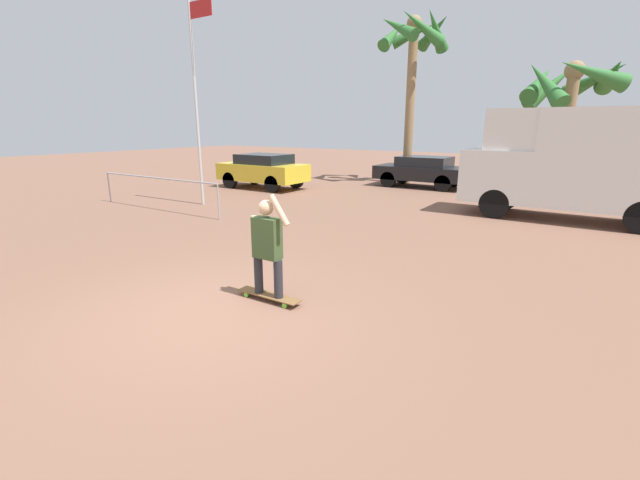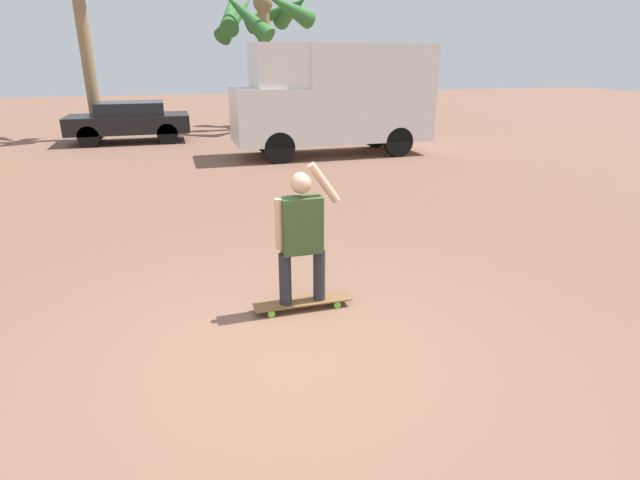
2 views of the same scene
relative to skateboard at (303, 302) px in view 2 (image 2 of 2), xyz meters
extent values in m
plane|color=brown|center=(-0.37, -0.90, -0.08)|extent=(80.00, 80.00, 0.00)
cube|color=brown|center=(0.00, 0.00, 0.01)|extent=(1.14, 0.24, 0.02)
cylinder|color=#66C633|center=(-0.39, -0.10, -0.04)|extent=(0.08, 0.03, 0.08)
cylinder|color=#66C633|center=(-0.39, 0.10, -0.04)|extent=(0.08, 0.03, 0.08)
cylinder|color=#66C633|center=(0.39, -0.10, -0.04)|extent=(0.08, 0.03, 0.08)
cylinder|color=#66C633|center=(0.39, 0.10, -0.04)|extent=(0.08, 0.03, 0.08)
cylinder|color=#28282D|center=(-0.20, 0.00, 0.32)|extent=(0.14, 0.14, 0.61)
cylinder|color=#28282D|center=(0.20, 0.00, 0.32)|extent=(0.14, 0.14, 0.61)
cube|color=#384C28|center=(0.00, 0.00, 0.95)|extent=(0.45, 0.22, 0.64)
sphere|color=tan|center=(0.00, 0.00, 1.42)|extent=(0.23, 0.23, 0.23)
cylinder|color=tan|center=(-0.25, 0.00, 0.98)|extent=(0.09, 0.09, 0.57)
cylinder|color=tan|center=(0.25, 0.00, 1.41)|extent=(0.37, 0.09, 0.47)
cylinder|color=black|center=(1.58, 8.61, 0.35)|extent=(0.87, 0.28, 0.87)
cylinder|color=black|center=(1.58, 10.35, 0.35)|extent=(0.87, 0.28, 0.87)
cylinder|color=black|center=(5.19, 8.61, 0.35)|extent=(0.87, 0.28, 0.87)
cylinder|color=black|center=(5.19, 10.35, 0.35)|extent=(0.87, 0.28, 0.87)
cube|color=white|center=(1.49, 9.48, 1.13)|extent=(2.04, 2.02, 1.56)
cube|color=black|center=(1.08, 9.48, 1.44)|extent=(0.04, 1.71, 0.78)
cube|color=white|center=(4.41, 9.48, 1.72)|extent=(3.79, 2.02, 2.74)
cube|color=white|center=(1.80, 9.48, 2.50)|extent=(1.43, 1.85, 1.18)
cylinder|color=black|center=(-3.88, 12.97, 0.27)|extent=(0.70, 0.22, 0.70)
cylinder|color=black|center=(-3.88, 14.60, 0.27)|extent=(0.70, 0.22, 0.70)
cylinder|color=black|center=(-1.38, 12.97, 0.27)|extent=(0.70, 0.22, 0.70)
cylinder|color=black|center=(-1.38, 14.60, 0.27)|extent=(0.70, 0.22, 0.70)
cube|color=black|center=(-2.63, 13.78, 0.56)|extent=(4.02, 1.85, 0.59)
cube|color=black|center=(-2.53, 13.78, 1.07)|extent=(2.21, 1.63, 0.43)
cylinder|color=#8E704C|center=(2.65, 16.01, 2.33)|extent=(0.48, 0.48, 4.82)
sphere|color=#8E704C|center=(2.65, 16.01, 4.74)|extent=(0.76, 0.76, 0.76)
cone|color=#2D6B2D|center=(3.91, 16.25, 4.53)|extent=(1.22, 2.76, 1.39)
cone|color=#2D6B2D|center=(3.35, 17.09, 4.46)|extent=(2.62, 2.05, 1.60)
cone|color=#2D6B2D|center=(1.75, 16.93, 4.26)|extent=(2.27, 2.24, 2.15)
cone|color=#2D6B2D|center=(1.38, 16.22, 4.36)|extent=(1.15, 2.68, 1.89)
cone|color=#2D6B2D|center=(1.77, 15.07, 4.25)|extent=(2.27, 2.20, 2.19)
cone|color=#2D6B2D|center=(3.34, 14.92, 4.51)|extent=(2.64, 2.04, 1.45)
cylinder|color=#8E704C|center=(-3.80, 14.91, 3.47)|extent=(0.42, 0.42, 7.11)
camera|label=1|loc=(4.16, -4.85, 2.62)|focal=24.00mm
camera|label=2|loc=(-1.29, -5.06, 2.67)|focal=28.00mm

